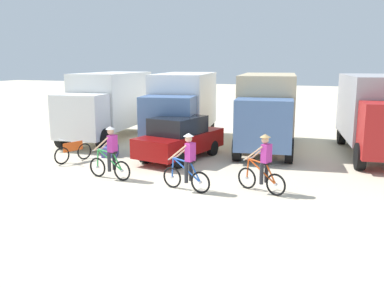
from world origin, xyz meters
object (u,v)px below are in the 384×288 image
object	(u,v)px
cyclist_orange_shirt	(110,155)
cyclist_cowboy_hat	(188,164)
box_truck_white_box	(108,102)
sedan_parked	(180,138)
supply_crate	(110,151)
cyclist_near_camera	(263,166)
box_truck_grey_hauler	(377,111)
box_truck_avon_van	(182,104)
box_truck_tan_camper	(267,108)
bicycle_spare	(73,152)

from	to	relation	value
cyclist_orange_shirt	cyclist_cowboy_hat	bearing A→B (deg)	-6.50
box_truck_white_box	cyclist_cowboy_hat	distance (m)	9.81
sedan_parked	cyclist_cowboy_hat	size ratio (longest dim) A/B	2.46
supply_crate	cyclist_cowboy_hat	bearing A→B (deg)	-35.22
cyclist_orange_shirt	cyclist_cowboy_hat	world-z (taller)	same
cyclist_orange_shirt	cyclist_near_camera	bearing A→B (deg)	3.50
box_truck_grey_hauler	cyclist_near_camera	world-z (taller)	box_truck_grey_hauler
box_truck_white_box	sedan_parked	world-z (taller)	box_truck_white_box
cyclist_cowboy_hat	supply_crate	xyz separation A→B (m)	(-4.83, 3.41, -0.64)
box_truck_grey_hauler	supply_crate	world-z (taller)	box_truck_grey_hauler
cyclist_cowboy_hat	supply_crate	size ratio (longest dim) A/B	2.22
box_truck_grey_hauler	cyclist_orange_shirt	bearing A→B (deg)	-140.18
cyclist_orange_shirt	box_truck_white_box	bearing A→B (deg)	121.85
cyclist_orange_shirt	supply_crate	world-z (taller)	cyclist_orange_shirt
box_truck_avon_van	box_truck_tan_camper	bearing A→B (deg)	1.04
box_truck_avon_van	supply_crate	xyz separation A→B (m)	(-1.80, -3.80, -1.67)
sedan_parked	cyclist_orange_shirt	world-z (taller)	cyclist_orange_shirt
box_truck_tan_camper	box_truck_grey_hauler	distance (m)	4.58
box_truck_grey_hauler	cyclist_orange_shirt	xyz separation A→B (m)	(-8.55, -7.13, -1.03)
sedan_parked	bicycle_spare	distance (m)	4.27
cyclist_orange_shirt	supply_crate	bearing A→B (deg)	121.90
supply_crate	box_truck_white_box	bearing A→B (deg)	121.80
box_truck_tan_camper	cyclist_orange_shirt	world-z (taller)	box_truck_tan_camper
box_truck_avon_van	box_truck_grey_hauler	world-z (taller)	same
box_truck_tan_camper	sedan_parked	xyz separation A→B (m)	(-2.88, -3.45, -0.99)
sedan_parked	box_truck_white_box	bearing A→B (deg)	149.71
cyclist_orange_shirt	cyclist_cowboy_hat	distance (m)	2.93
bicycle_spare	box_truck_tan_camper	bearing A→B (deg)	38.60
cyclist_near_camera	box_truck_avon_van	bearing A→B (deg)	128.57
box_truck_avon_van	cyclist_near_camera	bearing A→B (deg)	-51.43
sedan_parked	cyclist_cowboy_hat	bearing A→B (deg)	-64.66
box_truck_white_box	box_truck_avon_van	bearing A→B (deg)	5.42
box_truck_tan_camper	cyclist_near_camera	distance (m)	6.82
box_truck_tan_camper	sedan_parked	world-z (taller)	box_truck_tan_camper
bicycle_spare	box_truck_avon_van	bearing A→B (deg)	63.82
sedan_parked	cyclist_near_camera	xyz separation A→B (m)	(4.02, -3.19, -0.04)
box_truck_tan_camper	bicycle_spare	distance (m)	8.67
cyclist_cowboy_hat	sedan_parked	bearing A→B (deg)	115.34
box_truck_tan_camper	cyclist_orange_shirt	xyz separation A→B (m)	(-3.97, -6.96, -1.03)
cyclist_orange_shirt	cyclist_cowboy_hat	size ratio (longest dim) A/B	1.00
box_truck_white_box	sedan_parked	size ratio (longest dim) A/B	1.55
box_truck_white_box	cyclist_cowboy_hat	xyz separation A→B (m)	(6.96, -6.84, -1.03)
box_truck_avon_van	sedan_parked	distance (m)	3.72
sedan_parked	supply_crate	size ratio (longest dim) A/B	5.46
cyclist_orange_shirt	sedan_parked	bearing A→B (deg)	72.61
box_truck_white_box	box_truck_grey_hauler	bearing A→B (deg)	2.83
sedan_parked	cyclist_cowboy_hat	world-z (taller)	cyclist_cowboy_hat
box_truck_grey_hauler	box_truck_avon_van	bearing A→B (deg)	-178.35
box_truck_white_box	cyclist_near_camera	bearing A→B (deg)	-34.08
box_truck_tan_camper	supply_crate	size ratio (longest dim) A/B	8.55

